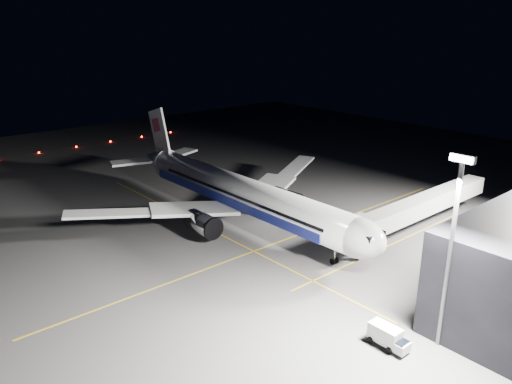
{
  "coord_description": "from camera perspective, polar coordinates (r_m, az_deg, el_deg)",
  "views": [
    {
      "loc": [
        61.42,
        -49.93,
        32.12
      ],
      "look_at": [
        2.69,
        0.76,
        6.0
      ],
      "focal_mm": 35.0,
      "sensor_mm": 36.0,
      "label": 1
    }
  ],
  "objects": [
    {
      "name": "ground",
      "position": [
        85.42,
        -1.57,
        -3.49
      ],
      "size": [
        200.0,
        200.0,
        0.0
      ],
      "primitive_type": "plane",
      "color": "#4C4C4F",
      "rests_on": "ground"
    },
    {
      "name": "service_truck",
      "position": [
        55.92,
        14.88,
        -15.66
      ],
      "size": [
        4.44,
        2.02,
        2.26
      ],
      "rotation": [
        0.0,
        0.0,
        -0.0
      ],
      "color": "silver",
      "rests_on": "ground"
    },
    {
      "name": "floodlight_mast_south",
      "position": [
        52.7,
        21.5,
        -4.78
      ],
      "size": [
        2.4,
        0.67,
        20.7
      ],
      "color": "#59595E",
      "rests_on": "ground"
    },
    {
      "name": "airliner",
      "position": [
        84.41,
        -2.06,
        -0.03
      ],
      "size": [
        61.48,
        54.22,
        16.64
      ],
      "color": "silver",
      "rests_on": "ground"
    },
    {
      "name": "safety_cone_c",
      "position": [
        97.63,
        2.87,
        -0.43
      ],
      "size": [
        0.42,
        0.42,
        0.63
      ],
      "primitive_type": "cone",
      "color": "#EC3A09",
      "rests_on": "ground"
    },
    {
      "name": "safety_cone_a",
      "position": [
        93.19,
        5.71,
        -1.45
      ],
      "size": [
        0.41,
        0.41,
        0.62
      ],
      "primitive_type": "cone",
      "color": "#EC3A09",
      "rests_on": "ground"
    },
    {
      "name": "guide_line_cross",
      "position": [
        82.06,
        -4.82,
        -4.5
      ],
      "size": [
        70.0,
        0.25,
        0.01
      ],
      "primitive_type": "cube",
      "color": "gold",
      "rests_on": "ground"
    },
    {
      "name": "jet_bridge",
      "position": [
        83.27,
        17.99,
        -1.65
      ],
      "size": [
        3.6,
        34.4,
        6.3
      ],
      "color": "#B2B2B7",
      "rests_on": "ground"
    },
    {
      "name": "guide_line_side",
      "position": [
        78.59,
        14.53,
        -6.15
      ],
      "size": [
        0.25,
        40.0,
        0.01
      ],
      "primitive_type": "cube",
      "color": "gold",
      "rests_on": "ground"
    },
    {
      "name": "baggage_tug",
      "position": [
        88.88,
        3.14,
        -2.11
      ],
      "size": [
        2.52,
        2.23,
        1.55
      ],
      "rotation": [
        0.0,
        0.0,
        0.28
      ],
      "color": "black",
      "rests_on": "ground"
    },
    {
      "name": "safety_cone_b",
      "position": [
        88.91,
        -0.27,
        -2.36
      ],
      "size": [
        0.41,
        0.41,
        0.61
      ],
      "primitive_type": "cone",
      "color": "#EC3A09",
      "rests_on": "ground"
    },
    {
      "name": "taxiway_lights",
      "position": [
        145.98,
        -19.85,
        4.88
      ],
      "size": [
        0.44,
        60.44,
        0.44
      ],
      "color": "#FF140A",
      "rests_on": "ground"
    },
    {
      "name": "guide_line_main",
      "position": [
        78.54,
        3.08,
        -5.56
      ],
      "size": [
        0.25,
        80.0,
        0.01
      ],
      "primitive_type": "cube",
      "color": "gold",
      "rests_on": "ground"
    }
  ]
}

